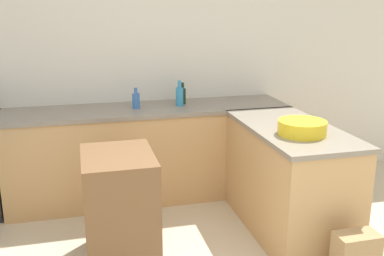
{
  "coord_description": "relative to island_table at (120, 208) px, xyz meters",
  "views": [
    {
      "loc": [
        -0.64,
        -2.09,
        1.93
      ],
      "look_at": [
        0.19,
        1.18,
        0.98
      ],
      "focal_mm": 42.0,
      "sensor_mm": 36.0,
      "label": 1
    }
  ],
  "objects": [
    {
      "name": "dish_soap_bottle",
      "position": [
        0.72,
        1.14,
        0.6
      ],
      "size": [
        0.08,
        0.08,
        0.25
      ],
      "color": "#338CBF",
      "rests_on": "counter_back"
    },
    {
      "name": "island_table",
      "position": [
        0.0,
        0.0,
        0.0
      ],
      "size": [
        0.52,
        0.67,
        0.86
      ],
      "color": "brown",
      "rests_on": "ground_plane"
    },
    {
      "name": "counter_peninsula",
      "position": [
        1.45,
        0.14,
        0.04
      ],
      "size": [
        0.69,
        1.4,
        0.94
      ],
      "color": "tan",
      "rests_on": "ground_plane"
    },
    {
      "name": "water_bottle_blue",
      "position": [
        0.29,
        1.13,
        0.58
      ],
      "size": [
        0.07,
        0.07,
        0.2
      ],
      "color": "#386BB7",
      "rests_on": "counter_back"
    },
    {
      "name": "mixing_bowl",
      "position": [
        1.42,
        -0.09,
        0.56
      ],
      "size": [
        0.38,
        0.38,
        0.11
      ],
      "color": "yellow",
      "rests_on": "counter_peninsula"
    },
    {
      "name": "wall_back",
      "position": [
        0.41,
        1.49,
        0.92
      ],
      "size": [
        8.0,
        0.06,
        2.7
      ],
      "color": "silver",
      "rests_on": "ground_plane"
    },
    {
      "name": "wine_bottle_dark",
      "position": [
        0.77,
        1.21,
        0.59
      ],
      "size": [
        0.06,
        0.06,
        0.22
      ],
      "color": "black",
      "rests_on": "counter_back"
    },
    {
      "name": "counter_back",
      "position": [
        0.41,
        1.14,
        0.04
      ],
      "size": [
        2.78,
        0.66,
        0.94
      ],
      "color": "tan",
      "rests_on": "ground_plane"
    }
  ]
}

